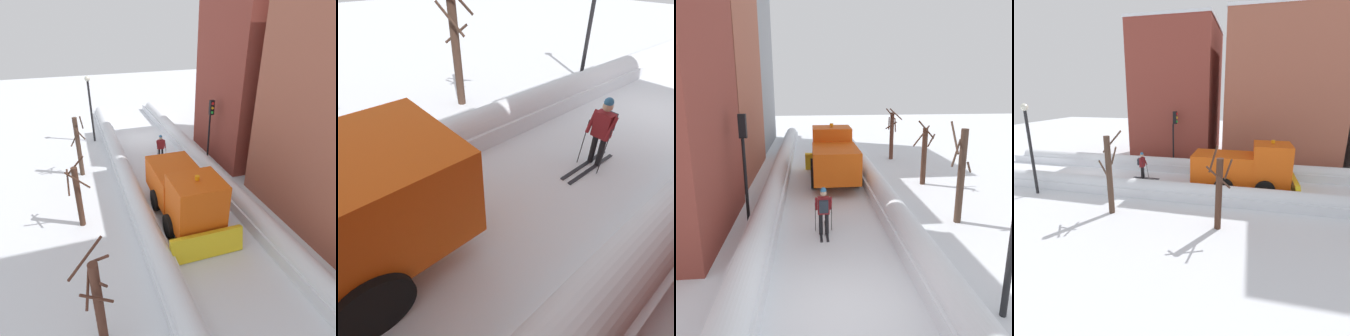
% 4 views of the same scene
% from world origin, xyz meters
% --- Properties ---
extents(ground_plane, '(80.00, 80.00, 0.00)m').
position_xyz_m(ground_plane, '(0.00, 10.00, 0.00)').
color(ground_plane, white).
extents(snowbank_left, '(1.10, 36.00, 1.00)m').
position_xyz_m(snowbank_left, '(-2.54, 10.00, 0.43)').
color(snowbank_left, white).
rests_on(snowbank_left, ground).
extents(snowbank_right, '(1.10, 36.00, 0.95)m').
position_xyz_m(snowbank_right, '(2.54, 10.00, 0.40)').
color(snowbank_right, white).
rests_on(snowbank_right, ground).
extents(building_brick_near, '(8.00, 6.48, 10.99)m').
position_xyz_m(building_brick_near, '(-7.79, 4.82, 5.50)').
color(building_brick_near, brown).
rests_on(building_brick_near, ground).
extents(plow_truck, '(3.20, 5.98, 3.12)m').
position_xyz_m(plow_truck, '(0.52, 10.88, 1.48)').
color(plow_truck, '#DB510F').
rests_on(plow_truck, ground).
extents(skier, '(0.62, 1.80, 1.81)m').
position_xyz_m(skier, '(-0.33, 4.14, 1.00)').
color(skier, black).
rests_on(skier, ground).
extents(traffic_light_pole, '(0.28, 0.42, 4.29)m').
position_xyz_m(traffic_light_pole, '(-3.26, 5.59, 3.01)').
color(traffic_light_pole, black).
rests_on(traffic_light_pole, ground).
extents(street_lamp, '(0.40, 0.40, 5.07)m').
position_xyz_m(street_lamp, '(3.73, -0.72, 3.22)').
color(street_lamp, black).
rests_on(street_lamp, ground).
extents(bare_tree_near, '(0.94, 1.11, 3.98)m').
position_xyz_m(bare_tree_near, '(5.02, 4.73, 1.95)').
color(bare_tree_near, '#473328').
rests_on(bare_tree_near, ground).
extents(bare_tree_mid, '(1.00, 1.04, 3.52)m').
position_xyz_m(bare_tree_mid, '(5.36, 9.88, 1.65)').
color(bare_tree_mid, '#43291E').
rests_on(bare_tree_mid, ground).
extents(bare_tree_far, '(1.16, 1.07, 3.72)m').
position_xyz_m(bare_tree_far, '(5.11, 16.11, 1.82)').
color(bare_tree_far, '#4E2C20').
rests_on(bare_tree_far, ground).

